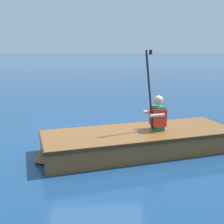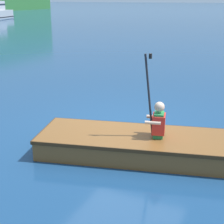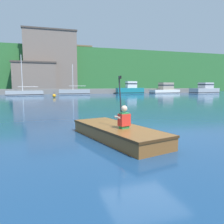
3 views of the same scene
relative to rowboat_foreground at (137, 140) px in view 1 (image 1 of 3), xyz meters
The scene contains 3 objects.
ground_plane 1.40m from the rowboat_foreground, 31.95° to the left, with size 300.00×300.00×0.00m, color navy.
rowboat_foreground is the anchor object (origin of this frame).
person_paddler 0.58m from the rowboat_foreground, 75.57° to the right, with size 0.41×0.41×1.41m.
Camera 1 is at (-5.91, -0.01, 1.77)m, focal length 45.00 mm.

